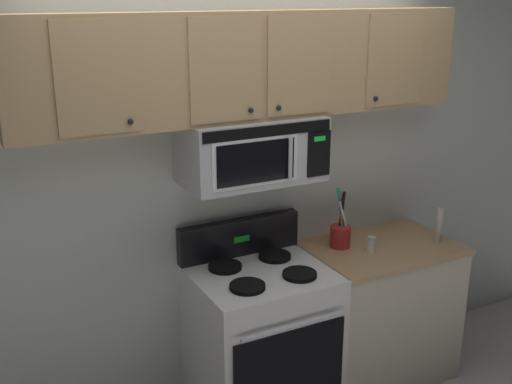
% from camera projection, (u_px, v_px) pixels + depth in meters
% --- Properties ---
extents(back_wall, '(5.20, 0.10, 2.70)m').
position_uv_depth(back_wall, '(232.00, 178.00, 3.65)').
color(back_wall, silver).
rests_on(back_wall, ground_plane).
extents(stove_range, '(0.76, 0.69, 1.12)m').
position_uv_depth(stove_range, '(261.00, 340.00, 3.61)').
color(stove_range, white).
rests_on(stove_range, ground_plane).
extents(over_range_microwave, '(0.76, 0.43, 0.35)m').
position_uv_depth(over_range_microwave, '(252.00, 150.00, 3.37)').
color(over_range_microwave, '#B7BABF').
extents(upper_cabinets, '(2.50, 0.36, 0.55)m').
position_uv_depth(upper_cabinets, '(249.00, 65.00, 3.26)').
color(upper_cabinets, tan).
extents(counter_segment, '(0.93, 0.65, 0.90)m').
position_uv_depth(counter_segment, '(377.00, 310.00, 3.99)').
color(counter_segment, beige).
rests_on(counter_segment, ground_plane).
extents(utensil_crock_red, '(0.13, 0.13, 0.38)m').
position_uv_depth(utensil_crock_red, '(340.00, 233.00, 3.80)').
color(utensil_crock_red, red).
rests_on(utensil_crock_red, counter_segment).
extents(salt_shaker, '(0.05, 0.05, 0.09)m').
position_uv_depth(salt_shaker, '(371.00, 244.00, 3.74)').
color(salt_shaker, white).
rests_on(salt_shaker, counter_segment).
extents(pepper_mill, '(0.05, 0.05, 0.22)m').
position_uv_depth(pepper_mill, '(439.00, 225.00, 3.87)').
color(pepper_mill, '#B7B2A8').
rests_on(pepper_mill, counter_segment).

